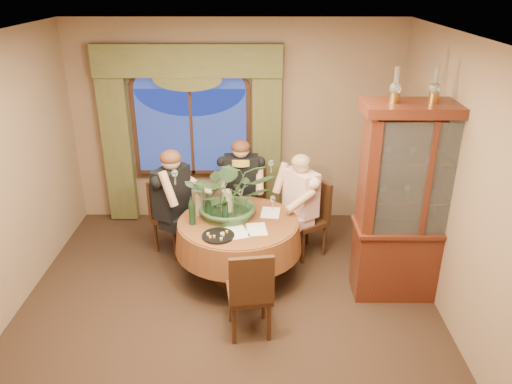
{
  "coord_description": "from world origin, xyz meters",
  "views": [
    {
      "loc": [
        0.33,
        -4.16,
        3.31
      ],
      "look_at": [
        0.29,
        0.86,
        1.1
      ],
      "focal_mm": 35.0,
      "sensor_mm": 36.0,
      "label": 1
    }
  ],
  "objects_px": {
    "olive_bowl": "(242,219)",
    "wine_bottle_2": "(225,211)",
    "chair_back": "(174,217)",
    "stoneware_vase": "(227,202)",
    "oil_lamp_left": "(396,85)",
    "chair_front_left": "(249,290)",
    "china_cabinet": "(418,205)",
    "chair_back_right": "(249,204)",
    "dining_table": "(239,249)",
    "person_scarf": "(241,190)",
    "wine_bottle_0": "(192,211)",
    "person_pink": "(301,206)",
    "oil_lamp_center": "(435,85)",
    "wine_bottle_3": "(198,202)",
    "centerpiece_plant": "(231,164)",
    "oil_lamp_right": "(475,85)",
    "person_back": "(173,206)",
    "wine_bottle_1": "(208,208)",
    "chair_right": "(306,220)"
  },
  "relations": [
    {
      "from": "olive_bowl",
      "to": "wine_bottle_2",
      "type": "bearing_deg",
      "value": -157.56
    },
    {
      "from": "chair_back",
      "to": "stoneware_vase",
      "type": "height_order",
      "value": "stoneware_vase"
    },
    {
      "from": "oil_lamp_left",
      "to": "chair_back",
      "type": "bearing_deg",
      "value": 159.41
    },
    {
      "from": "stoneware_vase",
      "to": "olive_bowl",
      "type": "relative_size",
      "value": 1.87
    },
    {
      "from": "chair_back",
      "to": "chair_front_left",
      "type": "relative_size",
      "value": 1.0
    },
    {
      "from": "china_cabinet",
      "to": "chair_front_left",
      "type": "distance_m",
      "value": 1.98
    },
    {
      "from": "olive_bowl",
      "to": "chair_front_left",
      "type": "bearing_deg",
      "value": -84.42
    },
    {
      "from": "chair_back_right",
      "to": "chair_front_left",
      "type": "bearing_deg",
      "value": 96.78
    },
    {
      "from": "dining_table",
      "to": "chair_back_right",
      "type": "xyz_separation_m",
      "value": [
        0.1,
        1.01,
        0.1
      ]
    },
    {
      "from": "chair_front_left",
      "to": "wine_bottle_2",
      "type": "height_order",
      "value": "wine_bottle_2"
    },
    {
      "from": "olive_bowl",
      "to": "wine_bottle_2",
      "type": "height_order",
      "value": "wine_bottle_2"
    },
    {
      "from": "chair_back",
      "to": "person_scarf",
      "type": "bearing_deg",
      "value": 148.58
    },
    {
      "from": "wine_bottle_0",
      "to": "wine_bottle_2",
      "type": "height_order",
      "value": "same"
    },
    {
      "from": "dining_table",
      "to": "person_pink",
      "type": "xyz_separation_m",
      "value": [
        0.75,
        0.53,
        0.3
      ]
    },
    {
      "from": "oil_lamp_center",
      "to": "wine_bottle_0",
      "type": "distance_m",
      "value": 2.8
    },
    {
      "from": "oil_lamp_center",
      "to": "wine_bottle_3",
      "type": "height_order",
      "value": "oil_lamp_center"
    },
    {
      "from": "wine_bottle_3",
      "to": "chair_back",
      "type": "bearing_deg",
      "value": 129.36
    },
    {
      "from": "china_cabinet",
      "to": "wine_bottle_3",
      "type": "bearing_deg",
      "value": 169.92
    },
    {
      "from": "stoneware_vase",
      "to": "person_pink",
      "type": "bearing_deg",
      "value": 22.28
    },
    {
      "from": "oil_lamp_left",
      "to": "centerpiece_plant",
      "type": "relative_size",
      "value": 0.31
    },
    {
      "from": "china_cabinet",
      "to": "oil_lamp_left",
      "type": "relative_size",
      "value": 6.37
    },
    {
      "from": "oil_lamp_right",
      "to": "wine_bottle_0",
      "type": "distance_m",
      "value": 3.13
    },
    {
      "from": "oil_lamp_left",
      "to": "chair_front_left",
      "type": "distance_m",
      "value": 2.42
    },
    {
      "from": "person_back",
      "to": "centerpiece_plant",
      "type": "distance_m",
      "value": 1.02
    },
    {
      "from": "chair_front_left",
      "to": "person_pink",
      "type": "distance_m",
      "value": 1.62
    },
    {
      "from": "person_back",
      "to": "centerpiece_plant",
      "type": "bearing_deg",
      "value": 96.48
    },
    {
      "from": "oil_lamp_left",
      "to": "chair_back",
      "type": "xyz_separation_m",
      "value": [
        -2.37,
        0.89,
        -1.86
      ]
    },
    {
      "from": "oil_lamp_center",
      "to": "person_pink",
      "type": "height_order",
      "value": "oil_lamp_center"
    },
    {
      "from": "person_scarf",
      "to": "stoneware_vase",
      "type": "relative_size",
      "value": 4.78
    },
    {
      "from": "oil_lamp_center",
      "to": "person_scarf",
      "type": "relative_size",
      "value": 0.24
    },
    {
      "from": "stoneware_vase",
      "to": "olive_bowl",
      "type": "xyz_separation_m",
      "value": [
        0.18,
        -0.18,
        -0.12
      ]
    },
    {
      "from": "dining_table",
      "to": "wine_bottle_3",
      "type": "xyz_separation_m",
      "value": [
        -0.46,
        0.14,
        0.54
      ]
    },
    {
      "from": "oil_lamp_center",
      "to": "chair_back",
      "type": "bearing_deg",
      "value": 162.03
    },
    {
      "from": "centerpiece_plant",
      "to": "wine_bottle_1",
      "type": "bearing_deg",
      "value": -145.5
    },
    {
      "from": "person_pink",
      "to": "chair_right",
      "type": "bearing_deg",
      "value": -106.4
    },
    {
      "from": "wine_bottle_0",
      "to": "wine_bottle_3",
      "type": "height_order",
      "value": "same"
    },
    {
      "from": "chair_back_right",
      "to": "olive_bowl",
      "type": "height_order",
      "value": "chair_back_right"
    },
    {
      "from": "dining_table",
      "to": "centerpiece_plant",
      "type": "xyz_separation_m",
      "value": [
        -0.08,
        0.14,
        1.0
      ]
    },
    {
      "from": "oil_lamp_left",
      "to": "oil_lamp_right",
      "type": "xyz_separation_m",
      "value": [
        0.75,
        0.0,
        0.0
      ]
    },
    {
      "from": "wine_bottle_2",
      "to": "oil_lamp_left",
      "type": "bearing_deg",
      "value": -6.62
    },
    {
      "from": "dining_table",
      "to": "stoneware_vase",
      "type": "bearing_deg",
      "value": 128.26
    },
    {
      "from": "wine_bottle_1",
      "to": "wine_bottle_3",
      "type": "distance_m",
      "value": 0.21
    },
    {
      "from": "centerpiece_plant",
      "to": "oil_lamp_left",
      "type": "bearing_deg",
      "value": -14.75
    },
    {
      "from": "person_pink",
      "to": "wine_bottle_0",
      "type": "xyz_separation_m",
      "value": [
        -1.25,
        -0.62,
        0.24
      ]
    },
    {
      "from": "person_back",
      "to": "olive_bowl",
      "type": "xyz_separation_m",
      "value": [
        0.86,
        -0.43,
        0.05
      ]
    },
    {
      "from": "dining_table",
      "to": "chair_back",
      "type": "bearing_deg",
      "value": 144.24
    },
    {
      "from": "chair_back",
      "to": "chair_front_left",
      "type": "bearing_deg",
      "value": 67.79
    },
    {
      "from": "chair_front_left",
      "to": "wine_bottle_3",
      "type": "height_order",
      "value": "wine_bottle_3"
    },
    {
      "from": "person_back",
      "to": "wine_bottle_2",
      "type": "xyz_separation_m",
      "value": [
        0.67,
        -0.51,
        0.19
      ]
    },
    {
      "from": "wine_bottle_2",
      "to": "wine_bottle_3",
      "type": "height_order",
      "value": "same"
    }
  ]
}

